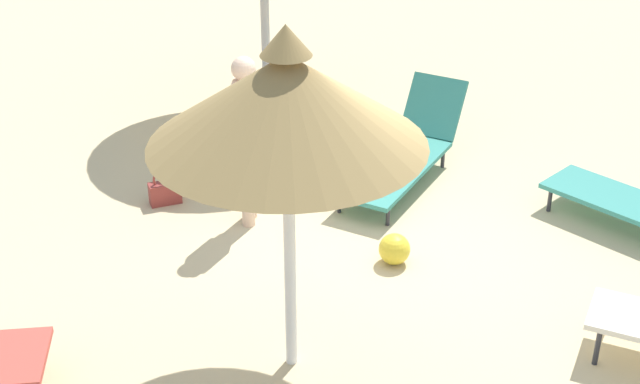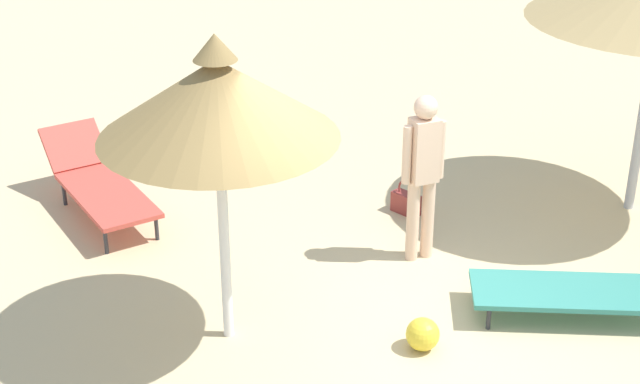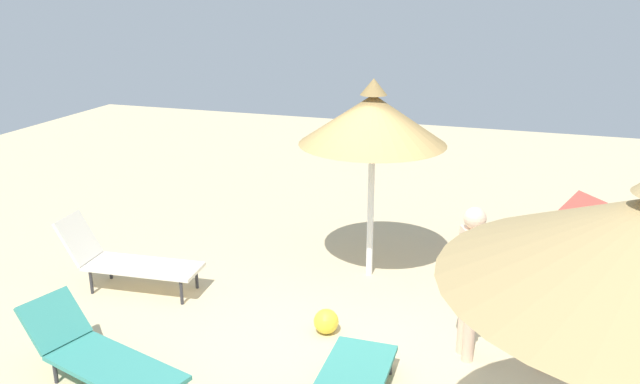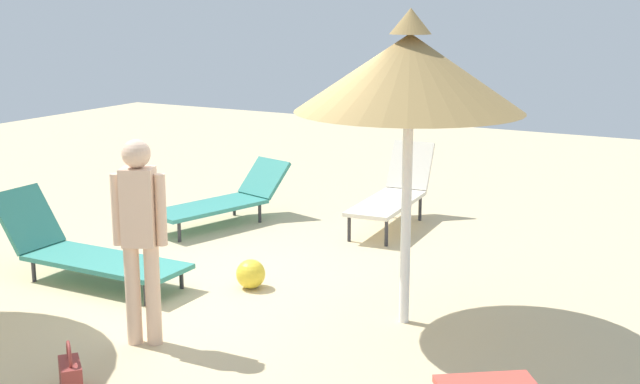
# 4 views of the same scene
# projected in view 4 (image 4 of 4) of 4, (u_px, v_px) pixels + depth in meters

# --- Properties ---
(ground) EXTENTS (24.00, 24.00, 0.10)m
(ground) POSITION_uv_depth(u_px,v_px,m) (265.00, 303.00, 8.40)
(ground) COLOR beige
(parasol_umbrella_far_right) EXTENTS (2.00, 2.00, 2.82)m
(parasol_umbrella_far_right) POSITION_uv_depth(u_px,v_px,m) (409.00, 73.00, 7.28)
(parasol_umbrella_far_right) COLOR white
(parasol_umbrella_far_right) RESTS_ON ground
(lounge_chair_back) EXTENTS (0.73, 1.95, 0.99)m
(lounge_chair_back) POSITION_uv_depth(u_px,v_px,m) (394.00, 192.00, 10.99)
(lounge_chair_back) COLOR silver
(lounge_chair_back) RESTS_ON ground
(lounge_chair_near_right) EXTENTS (1.14, 2.06, 0.75)m
(lounge_chair_near_right) POSITION_uv_depth(u_px,v_px,m) (224.00, 199.00, 11.08)
(lounge_chair_near_right) COLOR teal
(lounge_chair_near_right) RESTS_ON ground
(lounge_chair_far_left) EXTENTS (2.20, 0.68, 0.89)m
(lounge_chair_far_left) POSITION_uv_depth(u_px,v_px,m) (83.00, 250.00, 8.85)
(lounge_chair_far_left) COLOR teal
(lounge_chair_far_left) RESTS_ON ground
(person_standing_near_left) EXTENTS (0.42, 0.32, 1.78)m
(person_standing_near_left) POSITION_uv_depth(u_px,v_px,m) (140.00, 228.00, 7.07)
(person_standing_near_left) COLOR beige
(person_standing_near_left) RESTS_ON ground
(handbag) EXTENTS (0.35, 0.33, 0.41)m
(handbag) POSITION_uv_depth(u_px,v_px,m) (71.00, 375.00, 6.37)
(handbag) COLOR maroon
(handbag) RESTS_ON ground
(beach_ball) EXTENTS (0.30, 0.30, 0.30)m
(beach_ball) POSITION_uv_depth(u_px,v_px,m) (251.00, 274.00, 8.66)
(beach_ball) COLOR yellow
(beach_ball) RESTS_ON ground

